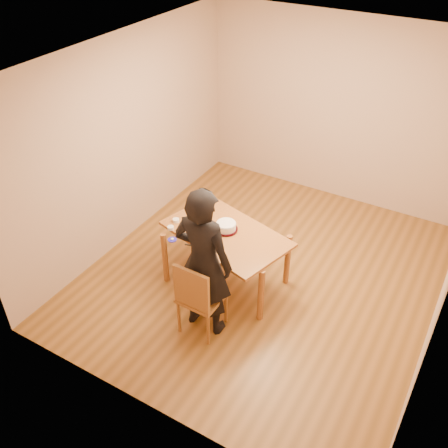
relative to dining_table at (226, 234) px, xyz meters
The scene contains 16 objects.
room_shell 0.99m from the dining_table, 63.50° to the left, with size 4.00×4.50×2.70m.
dining_table is the anchor object (origin of this frame).
dining_chair 0.84m from the dining_table, 79.05° to the right, with size 0.44×0.44×0.04m, color brown.
cake_plate 0.05m from the dining_table, 122.08° to the left, with size 0.27×0.27×0.02m, color red.
cake 0.09m from the dining_table, 122.08° to the left, with size 0.23×0.23×0.07m, color white.
frosting_dome 0.13m from the dining_table, 122.08° to the left, with size 0.23×0.23×0.03m, color white.
frosting_tub 0.45m from the dining_table, 91.28° to the right, with size 0.09×0.09×0.08m, color white.
frosting_lid 0.63m from the dining_table, 136.93° to the right, with size 0.10×0.10×0.01m, color #241CB7.
frosting_dollop 0.63m from the dining_table, 136.93° to the right, with size 0.04×0.04×0.02m, color white.
ramekin_green 0.44m from the dining_table, 154.08° to the right, with size 0.08×0.08×0.04m, color white.
ramekin_yellow 0.64m from the dining_table, 170.00° to the right, with size 0.08×0.08×0.04m, color white.
ramekin_multi 0.65m from the dining_table, 155.83° to the right, with size 0.08×0.08×0.04m, color white.
candy_box_pink 0.66m from the dining_table, 156.03° to the left, with size 0.13×0.07×0.02m, color #D23173.
candy_box_green 0.67m from the dining_table, 155.90° to the left, with size 0.12×0.06×0.02m, color green.
spatula 0.45m from the dining_table, 116.27° to the right, with size 0.18×0.02×0.01m, color black.
person 0.76m from the dining_table, 78.39° to the right, with size 0.65×0.43×1.78m, color black.
Camera 1 is at (1.95, -4.36, 4.18)m, focal length 40.00 mm.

